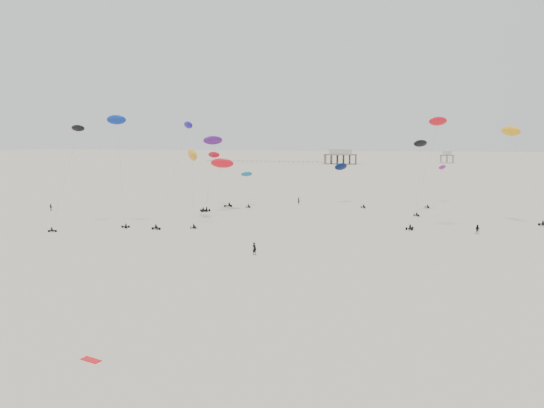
% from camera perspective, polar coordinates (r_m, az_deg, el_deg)
% --- Properties ---
extents(ground_plane, '(900.00, 900.00, 0.00)m').
position_cam_1_polar(ground_plane, '(201.43, 6.67, 2.03)').
color(ground_plane, beige).
extents(pavilion_main, '(21.00, 13.00, 9.80)m').
position_cam_1_polar(pavilion_main, '(351.16, 7.37, 4.98)').
color(pavilion_main, brown).
rests_on(pavilion_main, ground).
extents(pavilion_small, '(9.00, 7.00, 8.00)m').
position_cam_1_polar(pavilion_small, '(382.23, 18.30, 4.74)').
color(pavilion_small, brown).
rests_on(pavilion_small, ground).
extents(pier_fence, '(80.20, 0.20, 1.50)m').
position_cam_1_polar(pier_fence, '(359.33, -0.95, 4.54)').
color(pier_fence, black).
rests_on(pier_fence, ground).
extents(rig_1, '(3.99, 6.94, 9.31)m').
position_cam_1_polar(rig_1, '(140.15, -2.67, 2.05)').
color(rig_1, black).
rests_on(rig_1, ground).
extents(rig_2, '(6.96, 16.85, 17.24)m').
position_cam_1_polar(rig_2, '(152.25, 17.44, 2.65)').
color(rig_2, black).
rests_on(rig_2, ground).
extents(rig_3, '(4.53, 14.56, 19.08)m').
position_cam_1_polar(rig_3, '(135.74, 15.63, 5.18)').
color(rig_3, black).
rests_on(rig_3, ground).
extents(rig_4, '(8.42, 9.28, 22.61)m').
position_cam_1_polar(rig_4, '(112.02, 16.72, 5.74)').
color(rig_4, black).
rests_on(rig_4, ground).
extents(rig_5, '(10.17, 15.00, 15.84)m').
position_cam_1_polar(rig_5, '(148.17, 7.72, 3.48)').
color(rig_5, black).
rests_on(rig_5, ground).
extents(rig_6, '(6.91, 10.95, 21.98)m').
position_cam_1_polar(rig_6, '(110.54, -10.16, 4.62)').
color(rig_6, black).
rests_on(rig_6, ground).
extents(rig_7, '(7.70, 9.01, 13.56)m').
position_cam_1_polar(rig_7, '(134.36, -5.63, 3.83)').
color(rig_7, black).
rests_on(rig_7, ground).
extents(rig_8, '(8.57, 9.38, 23.48)m').
position_cam_1_polar(rig_8, '(117.88, -16.28, 7.24)').
color(rig_8, black).
rests_on(rig_8, ground).
extents(rig_9, '(5.43, 4.68, 18.69)m').
position_cam_1_polar(rig_9, '(131.11, -6.54, 5.22)').
color(rig_9, black).
rests_on(rig_9, ground).
extents(rig_10, '(4.20, 14.46, 22.84)m').
position_cam_1_polar(rig_10, '(118.54, -20.75, 5.11)').
color(rig_10, black).
rests_on(rig_10, ground).
extents(rig_11, '(8.87, 7.84, 14.71)m').
position_cam_1_polar(rig_11, '(142.81, -5.66, 3.18)').
color(rig_11, black).
rests_on(rig_11, ground).
extents(rig_12, '(8.46, 17.70, 19.03)m').
position_cam_1_polar(rig_12, '(120.11, -8.56, 4.79)').
color(rig_12, black).
rests_on(rig_12, ground).
extents(rig_13, '(9.38, 15.62, 22.30)m').
position_cam_1_polar(rig_13, '(123.09, 24.98, 5.36)').
color(rig_13, black).
rests_on(rig_13, ground).
extents(spectator_0, '(1.00, 0.87, 2.31)m').
position_cam_1_polar(spectator_0, '(83.71, -1.91, -5.47)').
color(spectator_0, black).
rests_on(spectator_0, ground).
extents(spectator_1, '(1.17, 0.93, 2.09)m').
position_cam_1_polar(spectator_1, '(108.31, 21.22, -3.02)').
color(spectator_1, black).
rests_on(spectator_1, ground).
extents(spectator_2, '(1.33, 1.06, 1.99)m').
position_cam_1_polar(spectator_2, '(143.33, -22.68, -0.65)').
color(spectator_2, black).
rests_on(spectator_2, ground).
extents(spectator_3, '(0.97, 0.93, 2.20)m').
position_cam_1_polar(spectator_3, '(144.69, 2.89, -0.02)').
color(spectator_3, black).
rests_on(spectator_3, ground).
extents(grounded_kite_b, '(1.93, 1.22, 0.07)m').
position_cam_1_polar(grounded_kite_b, '(48.48, -18.89, -15.62)').
color(grounded_kite_b, red).
rests_on(grounded_kite_b, ground).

